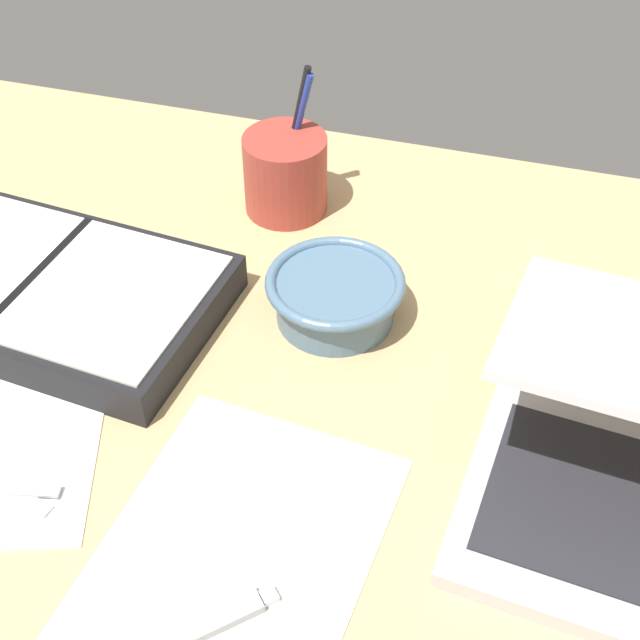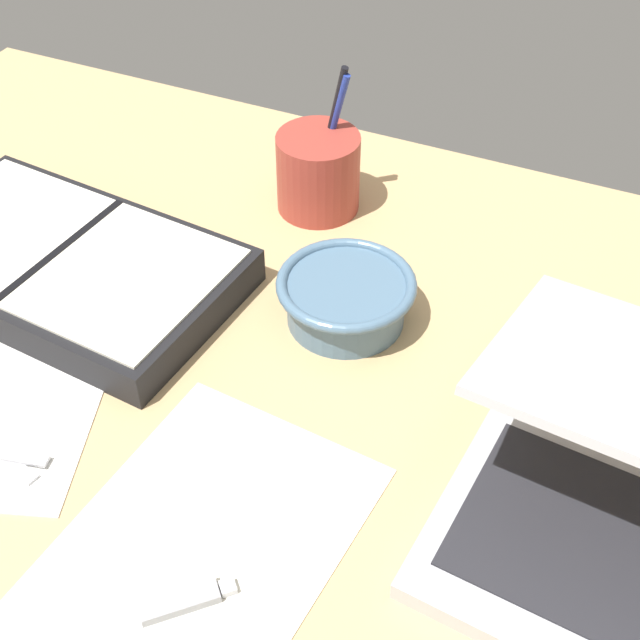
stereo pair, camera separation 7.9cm
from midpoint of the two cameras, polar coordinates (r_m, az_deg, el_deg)
The scene contains 7 objects.
desk_top at distance 79.61cm, azimuth 0.52°, elevation -8.04°, with size 140.00×100.00×2.00cm, color tan.
bowl at distance 87.49cm, azimuth 4.26°, elevation 1.35°, with size 13.79×13.79×5.14cm.
pen_cup at distance 101.44cm, azimuth 2.15°, elevation 9.39°, with size 9.43×9.43×16.87cm.
planner at distance 94.95cm, azimuth -13.78°, elevation 3.32°, with size 37.71×24.43×4.33cm.
paper_sheet_front at distance 72.55cm, azimuth -4.38°, elevation -14.23°, with size 20.55×27.89×0.16cm, color silver.
paper_sheet_beside_planner at distance 85.07cm, azimuth -17.18°, elevation -5.17°, with size 17.69×23.57×0.16cm, color white.
usb_drive at distance 69.57cm, azimuth -5.34°, elevation -17.67°, with size 6.29×6.16×1.00cm.
Camera 2 is at (23.44, -44.40, 63.08)cm, focal length 50.00 mm.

